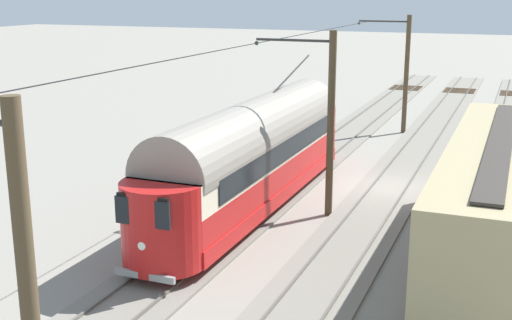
{
  "coord_description": "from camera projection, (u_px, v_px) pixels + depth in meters",
  "views": [
    {
      "loc": [
        -4.98,
        27.78,
        8.39
      ],
      "look_at": [
        4.14,
        5.16,
        2.16
      ],
      "focal_mm": 46.8,
      "sensor_mm": 36.0,
      "label": 1
    }
  ],
  "objects": [
    {
      "name": "catenary_pole_foreground",
      "position": [
        405.0,
        72.0,
        39.51
      ],
      "size": [
        3.19,
        0.28,
        6.99
      ],
      "color": "#4C3D28",
      "rests_on": "ground"
    },
    {
      "name": "track_adjacent_siding",
      "position": [
        391.0,
        187.0,
        29.12
      ],
      "size": [
        2.8,
        80.0,
        0.18
      ],
      "color": "slate",
      "rests_on": "ground"
    },
    {
      "name": "ground_plane",
      "position": [
        389.0,
        190.0,
        28.85
      ],
      "size": [
        220.0,
        220.0,
        0.0
      ],
      "primitive_type": "plane",
      "color": "gray"
    },
    {
      "name": "coach_adjacent",
      "position": [
        495.0,
        199.0,
        20.48
      ],
      "size": [
        2.96,
        14.77,
        3.85
      ],
      "color": "tan",
      "rests_on": "ground"
    },
    {
      "name": "vintage_streetcar",
      "position": [
        254.0,
        153.0,
        25.89
      ],
      "size": [
        2.65,
        16.7,
        5.26
      ],
      "color": "red",
      "rests_on": "ground"
    },
    {
      "name": "track_streetcar_siding",
      "position": [
        499.0,
        198.0,
        27.49
      ],
      "size": [
        2.8,
        80.0,
        0.18
      ],
      "color": "slate",
      "rests_on": "ground"
    },
    {
      "name": "track_third_siding",
      "position": [
        293.0,
        176.0,
        30.75
      ],
      "size": [
        2.8,
        80.0,
        0.18
      ],
      "color": "slate",
      "rests_on": "ground"
    },
    {
      "name": "overhead_wire_run",
      "position": [
        159.0,
        62.0,
        18.45
      ],
      "size": [
        2.99,
        53.31,
        0.18
      ],
      "color": "black",
      "rests_on": "ground"
    },
    {
      "name": "catenary_pole_mid_far",
      "position": [
        25.0,
        315.0,
        9.97
      ],
      "size": [
        3.19,
        0.28,
        6.99
      ],
      "color": "#4C3D28",
      "rests_on": "ground"
    },
    {
      "name": "catenary_pole_mid_near",
      "position": [
        328.0,
        121.0,
        24.74
      ],
      "size": [
        3.19,
        0.28,
        6.99
      ],
      "color": "#4C3D28",
      "rests_on": "ground"
    }
  ]
}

